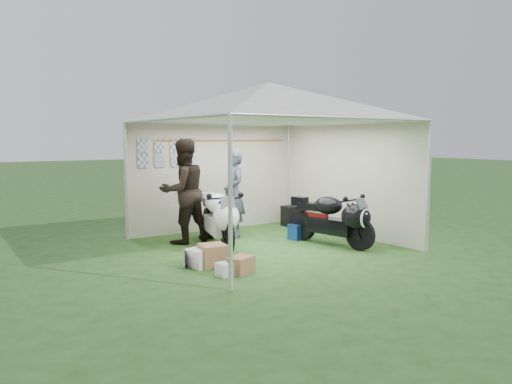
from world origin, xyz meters
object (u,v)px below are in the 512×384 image
crate_3 (241,265)px  motorcycle_black (335,218)px  paddock_stand (299,231)px  crate_0 (201,257)px  crate_2 (226,269)px  motorcycle_white (219,216)px  canopy_tent (267,106)px  person_dark_jacket (183,191)px  person_blue_jacket (234,193)px  crate_1 (213,255)px  equipment_box (293,216)px

crate_3 → motorcycle_black: bearing=15.1°
paddock_stand → crate_0: size_ratio=0.94×
paddock_stand → crate_2: 2.96m
motorcycle_white → motorcycle_black: bearing=-16.3°
canopy_tent → paddock_stand: size_ratio=13.97×
person_dark_jacket → crate_2: size_ratio=7.50×
crate_0 → crate_3: crate_0 is taller
canopy_tent → person_dark_jacket: canopy_tent is taller
crate_0 → crate_3: (0.30, -0.69, -0.02)m
motorcycle_black → person_blue_jacket: bearing=110.1°
crate_0 → person_dark_jacket: bearing=72.9°
crate_1 → crate_3: crate_1 is taller
motorcycle_white → canopy_tent: bearing=-11.4°
person_blue_jacket → crate_3: (-1.37, -2.47, -0.76)m
equipment_box → crate_1: size_ratio=1.19×
crate_0 → motorcycle_white: bearing=49.4°
paddock_stand → crate_2: (-2.55, -1.51, -0.05)m
crate_1 → person_dark_jacket: bearing=78.2°
person_blue_jacket → crate_2: (-1.62, -2.46, -0.79)m
paddock_stand → person_dark_jacket: bearing=155.3°
crate_1 → crate_3: size_ratio=1.02×
motorcycle_black → crate_1: bearing=170.2°
motorcycle_white → crate_1: bearing=-107.7°
canopy_tent → crate_2: canopy_tent is taller
motorcycle_white → equipment_box: motorcycle_white is taller
person_blue_jacket → crate_3: 2.93m
crate_0 → crate_3: bearing=-66.3°
person_dark_jacket → crate_0: 2.05m
motorcycle_black → person_dark_jacket: person_dark_jacket is taller
motorcycle_black → crate_1: (-2.61, -0.07, -0.35)m
equipment_box → motorcycle_white: bearing=-158.4°
paddock_stand → crate_0: paddock_stand is taller
motorcycle_black → equipment_box: motorcycle_black is taller
canopy_tent → person_blue_jacket: (-0.08, 1.07, -1.69)m
person_blue_jacket → crate_2: size_ratio=6.67×
canopy_tent → crate_3: bearing=-136.0°
motorcycle_white → crate_1: (-0.80, -1.20, -0.39)m
paddock_stand → crate_0: 2.73m
crate_2 → crate_3: bearing=-1.1°
motorcycle_white → paddock_stand: 1.72m
crate_0 → person_blue_jacket: bearing=46.8°
person_blue_jacket → crate_1: size_ratio=4.60×
person_blue_jacket → equipment_box: 1.92m
crate_2 → person_dark_jacket: bearing=78.7°
motorcycle_white → equipment_box: 2.70m
canopy_tent → crate_2: (-1.69, -1.39, -2.48)m
canopy_tent → person_blue_jacket: bearing=94.0°
canopy_tent → person_dark_jacket: 2.25m
person_dark_jacket → motorcycle_black: bearing=133.7°
paddock_stand → crate_1: crate_1 is taller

